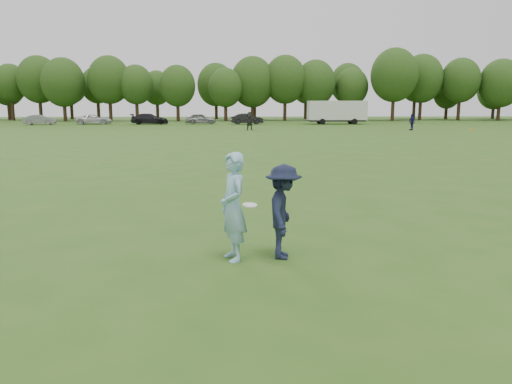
% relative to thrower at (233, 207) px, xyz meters
% --- Properties ---
extents(ground, '(200.00, 200.00, 0.00)m').
position_rel_thrower_xyz_m(ground, '(0.33, 0.13, -1.01)').
color(ground, '#2B5517').
rests_on(ground, ground).
extents(thrower, '(0.70, 0.86, 2.02)m').
position_rel_thrower_xyz_m(thrower, '(0.00, 0.00, 0.00)').
color(thrower, '#8DC1DA').
rests_on(thrower, ground).
extents(defender, '(0.84, 1.24, 1.78)m').
position_rel_thrower_xyz_m(defender, '(0.94, 0.08, -0.12)').
color(defender, '#171C32').
rests_on(defender, ground).
extents(player_far_b, '(0.63, 1.09, 1.75)m').
position_rel_thrower_xyz_m(player_far_b, '(19.19, 44.35, -0.13)').
color(player_far_b, navy).
rests_on(player_far_b, ground).
extents(player_far_d, '(1.87, 0.68, 1.98)m').
position_rel_thrower_xyz_m(player_far_d, '(1.73, 45.26, -0.02)').
color(player_far_d, '#292929').
rests_on(player_far_d, ground).
extents(car_b, '(4.18, 1.83, 1.34)m').
position_rel_thrower_xyz_m(car_b, '(-25.97, 59.64, -0.34)').
color(car_b, slate).
rests_on(car_b, ground).
extents(car_c, '(4.99, 2.73, 1.33)m').
position_rel_thrower_xyz_m(car_c, '(-19.18, 61.25, -0.35)').
color(car_c, silver).
rests_on(car_c, ground).
extents(car_d, '(5.16, 2.32, 1.47)m').
position_rel_thrower_xyz_m(car_d, '(-11.56, 60.87, -0.28)').
color(car_d, black).
rests_on(car_d, ground).
extents(car_e, '(4.40, 2.00, 1.46)m').
position_rel_thrower_xyz_m(car_e, '(-4.60, 61.35, -0.28)').
color(car_e, gray).
rests_on(car_e, ground).
extents(car_f, '(4.60, 2.04, 1.47)m').
position_rel_thrower_xyz_m(car_f, '(1.84, 60.57, -0.28)').
color(car_f, black).
rests_on(car_f, ground).
extents(field_cone, '(0.28, 0.28, 0.30)m').
position_rel_thrower_xyz_m(field_cone, '(25.08, 42.83, -0.86)').
color(field_cone, '#F9500D').
rests_on(field_cone, ground).
extents(disc_in_play, '(0.30, 0.30, 0.07)m').
position_rel_thrower_xyz_m(disc_in_play, '(0.30, -0.19, 0.07)').
color(disc_in_play, white).
rests_on(disc_in_play, ground).
extents(cargo_trailer, '(9.00, 2.75, 3.20)m').
position_rel_thrower_xyz_m(cargo_trailer, '(14.28, 60.21, 0.77)').
color(cargo_trailer, silver).
rests_on(cargo_trailer, ground).
extents(treeline, '(130.35, 18.39, 11.74)m').
position_rel_thrower_xyz_m(treeline, '(3.14, 77.02, 5.25)').
color(treeline, '#332114').
rests_on(treeline, ground).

